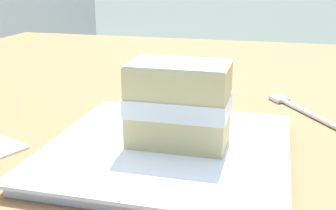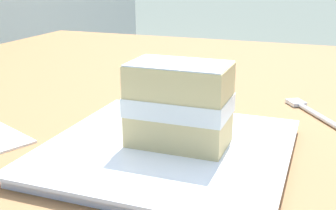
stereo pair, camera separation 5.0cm
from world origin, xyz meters
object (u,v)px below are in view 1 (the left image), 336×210
cake_slice (179,104)px  dessert_plate (168,150)px  dessert_fork (299,109)px  patio_table (145,123)px

cake_slice → dessert_plate: bearing=34.7°
cake_slice → dessert_fork: (-0.15, -0.21, -0.06)m
cake_slice → dessert_fork: bearing=-125.0°
patio_table → dessert_fork: bearing=155.2°
dessert_plate → dessert_fork: size_ratio=1.88×
patio_table → dessert_plate: bearing=111.7°
patio_table → dessert_fork: dessert_fork is taller
patio_table → cake_slice: size_ratio=10.31×
cake_slice → patio_table: bearing=-66.3°
patio_table → dessert_fork: size_ratio=8.09×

